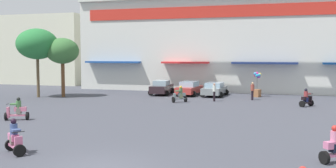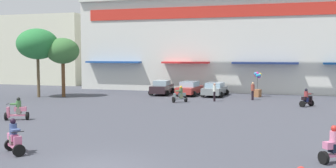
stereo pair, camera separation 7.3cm
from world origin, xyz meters
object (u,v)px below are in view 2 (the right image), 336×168
object	(u,v)px
pedestrian_0	(253,90)
pedestrian_1	(214,91)
parked_car_0	(162,87)
parked_car_2	(215,89)
scooter_rider_2	(335,147)
plaza_tree_2	(38,44)
scooter_rider_5	(14,139)
balloon_vendor_cart	(257,86)
scooter_rider_3	(180,95)
plaza_tree_0	(63,51)
scooter_rider_6	(307,99)
scooter_rider_4	(17,110)
parked_car_1	(190,88)

from	to	relation	value
pedestrian_0	pedestrian_1	world-z (taller)	pedestrian_0
parked_car_0	parked_car_2	bearing A→B (deg)	0.62
parked_car_2	scooter_rider_2	size ratio (longest dim) A/B	2.94
scooter_rider_2	pedestrian_0	xyz separation A→B (m)	(-4.99, 20.73, 0.33)
plaza_tree_2	scooter_rider_5	world-z (taller)	plaza_tree_2
scooter_rider_5	balloon_vendor_cart	world-z (taller)	balloon_vendor_cart
plaza_tree_2	parked_car_0	size ratio (longest dim) A/B	1.49
scooter_rider_5	balloon_vendor_cart	bearing A→B (deg)	72.17
scooter_rider_3	plaza_tree_0	bearing A→B (deg)	175.94
scooter_rider_6	balloon_vendor_cart	xyz separation A→B (m)	(-4.43, 6.37, 0.47)
scooter_rider_6	pedestrian_1	bearing A→B (deg)	170.39
parked_car_0	pedestrian_0	distance (m)	10.00
plaza_tree_2	scooter_rider_6	world-z (taller)	plaza_tree_2
plaza_tree_0	scooter_rider_4	distance (m)	14.47
parked_car_2	scooter_rider_5	world-z (taller)	scooter_rider_5
pedestrian_0	parked_car_0	bearing A→B (deg)	166.19
parked_car_1	scooter_rider_5	world-z (taller)	scooter_rider_5
plaza_tree_0	scooter_rider_3	distance (m)	13.06
parked_car_2	scooter_rider_2	distance (m)	24.87
parked_car_1	pedestrian_0	size ratio (longest dim) A/B	2.59
pedestrian_0	scooter_rider_2	bearing A→B (deg)	-76.46
scooter_rider_4	scooter_rider_5	distance (m)	9.22
plaza_tree_0	plaza_tree_2	size ratio (longest dim) A/B	0.87
pedestrian_1	parked_car_1	bearing A→B (deg)	127.66
plaza_tree_2	pedestrian_1	xyz separation A→B (m)	(17.48, 1.68, -4.32)
parked_car_0	scooter_rider_3	distance (m)	7.04
plaza_tree_0	pedestrian_0	size ratio (longest dim) A/B	3.50
parked_car_1	parked_car_2	xyz separation A→B (m)	(2.65, 0.04, -0.02)
parked_car_2	pedestrian_1	size ratio (longest dim) A/B	2.68
plaza_tree_2	scooter_rider_5	size ratio (longest dim) A/B	4.47
scooter_rider_6	pedestrian_0	bearing A→B (deg)	143.99
scooter_rider_2	plaza_tree_0	bearing A→B (deg)	142.57
scooter_rider_3	pedestrian_0	xyz separation A→B (m)	(6.08, 3.64, 0.35)
parked_car_1	scooter_rider_2	bearing A→B (deg)	-63.23
parked_car_2	pedestrian_1	bearing A→B (deg)	-80.13
scooter_rider_4	scooter_rider_5	size ratio (longest dim) A/B	1.02
plaza_tree_2	parked_car_1	xyz separation A→B (m)	(14.04, 6.13, -4.56)
parked_car_0	parked_car_2	world-z (taller)	parked_car_0
scooter_rider_5	pedestrian_0	size ratio (longest dim) A/B	0.90
scooter_rider_6	pedestrian_1	world-z (taller)	pedestrian_1
scooter_rider_5	parked_car_1	bearing A→B (deg)	86.58
plaza_tree_2	scooter_rider_4	xyz separation A→B (m)	(6.93, -12.15, -4.66)
plaza_tree_0	scooter_rider_6	distance (m)	23.48
scooter_rider_3	scooter_rider_6	size ratio (longest dim) A/B	0.99
plaza_tree_2	parked_car_1	distance (m)	15.99
scooter_rider_5	parked_car_2	bearing A→B (deg)	80.74
plaza_tree_0	balloon_vendor_cart	world-z (taller)	plaza_tree_0
plaza_tree_2	scooter_rider_2	bearing A→B (deg)	-33.49
plaza_tree_0	parked_car_1	world-z (taller)	plaza_tree_0
scooter_rider_2	pedestrian_0	distance (m)	21.33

